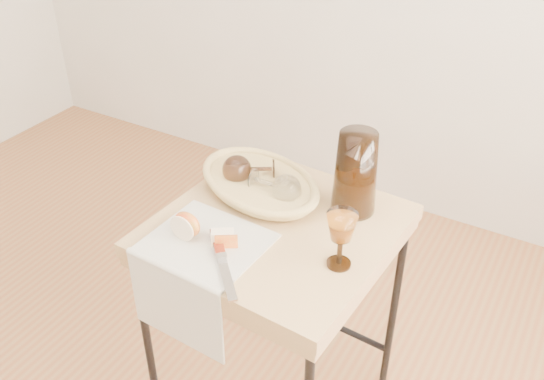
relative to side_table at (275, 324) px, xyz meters
The scene contains 10 objects.
side_table is the anchor object (origin of this frame).
tea_towel 0.43m from the side_table, 124.72° to the right, with size 0.29×0.26×0.01m, color beige.
bread_basket 0.43m from the side_table, 136.21° to the left, with size 0.36×0.25×0.04m, color olive, non-canonical shape.
goblet_lying_a 0.48m from the side_table, 139.31° to the left, with size 0.14×0.09×0.09m, color #4E3325, non-canonical shape.
goblet_lying_b 0.45m from the side_table, 124.99° to the left, with size 0.13×0.08×0.08m, color white, non-canonical shape.
pitcher 0.54m from the side_table, 48.25° to the left, with size 0.16×0.24×0.27m, color black, non-canonical shape.
wine_goblet 0.51m from the side_table, 17.35° to the right, with size 0.07×0.07×0.15m, color white, non-canonical shape.
apple_half 0.48m from the side_table, 135.98° to the right, with size 0.08×0.04×0.07m, color red.
apple_wedge 0.44m from the side_table, 116.32° to the right, with size 0.06×0.03×0.04m, color #FFE3BB.
table_knife 0.45m from the side_table, 98.53° to the right, with size 0.25×0.03×0.02m, color silver, non-canonical shape.
Camera 1 is at (1.11, -0.64, 1.72)m, focal length 39.58 mm.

